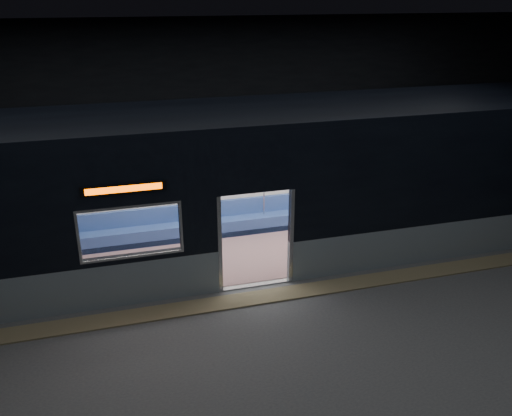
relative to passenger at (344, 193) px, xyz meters
name	(u,v)px	position (x,y,z in m)	size (l,w,h in m)	color
station_floor	(271,313)	(-3.06, -3.55, -0.84)	(24.00, 14.00, 0.01)	#47494C
station_envelope	(274,121)	(-3.06, -3.55, 2.83)	(24.00, 14.00, 5.00)	black
tactile_strip	(263,297)	(-3.06, -3.00, -0.82)	(22.80, 0.50, 0.03)	#8C7F59
metro_car	(237,178)	(-3.06, -1.00, 1.01)	(18.00, 3.04, 3.35)	gray
passenger	(344,193)	(0.00, 0.00, 0.00)	(0.43, 0.75, 1.45)	black
handbag	(346,201)	(-0.04, -0.25, -0.13)	(0.30, 0.26, 0.15)	black
transit_map	(357,165)	(0.47, 0.31, 0.62)	(0.93, 0.03, 0.61)	white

